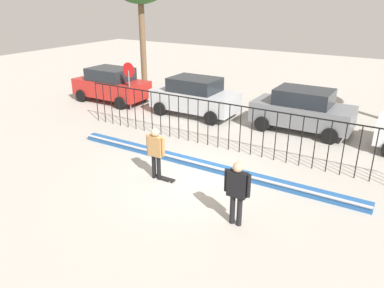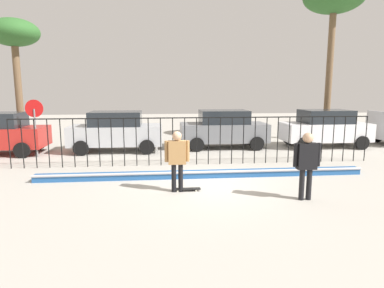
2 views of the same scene
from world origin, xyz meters
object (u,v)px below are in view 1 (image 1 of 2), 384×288
(skateboarder, at_px, (156,149))
(camera_operator, at_px, (237,188))
(parked_car_red, at_px, (111,85))
(stop_sign, at_px, (129,80))
(skateboard, at_px, (164,178))
(parked_car_gray, at_px, (302,110))
(parked_car_silver, at_px, (195,96))

(skateboarder, relative_size, camera_operator, 0.97)
(camera_operator, distance_m, parked_car_red, 13.49)
(stop_sign, bearing_deg, skateboard, -42.39)
(skateboarder, xyz_separation_m, skateboard, (0.28, 0.03, -1.00))
(parked_car_gray, bearing_deg, camera_operator, -89.59)
(skateboard, relative_size, stop_sign, 0.32)
(camera_operator, bearing_deg, parked_car_silver, -4.09)
(skateboard, xyz_separation_m, stop_sign, (-6.12, 5.58, 1.56))
(parked_car_silver, distance_m, stop_sign, 3.53)
(skateboarder, distance_m, skateboard, 1.04)
(skateboard, height_order, parked_car_red, parked_car_red)
(parked_car_silver, bearing_deg, parked_car_red, -174.41)
(skateboard, xyz_separation_m, parked_car_silver, (-2.81, 6.63, 0.91))
(skateboarder, bearing_deg, parked_car_gray, 73.22)
(parked_car_silver, xyz_separation_m, stop_sign, (-3.31, -1.05, 0.64))
(camera_operator, relative_size, stop_sign, 0.73)
(stop_sign, bearing_deg, parked_car_silver, 17.60)
(skateboard, distance_m, parked_car_silver, 7.26)
(skateboarder, xyz_separation_m, parked_car_gray, (2.73, 7.12, -0.09))
(parked_car_gray, bearing_deg, parked_car_silver, -179.18)
(parked_car_red, relative_size, stop_sign, 1.72)
(camera_operator, bearing_deg, skateboard, 29.19)
(camera_operator, relative_size, parked_car_red, 0.42)
(parked_car_gray, relative_size, stop_sign, 1.72)
(skateboard, relative_size, parked_car_red, 0.19)
(camera_operator, height_order, parked_car_gray, parked_car_gray)
(parked_car_silver, bearing_deg, camera_operator, -49.76)
(skateboard, distance_m, parked_car_gray, 7.55)
(parked_car_silver, relative_size, parked_car_gray, 1.00)
(skateboarder, relative_size, parked_car_gray, 0.41)
(parked_car_silver, bearing_deg, skateboard, -64.24)
(skateboard, bearing_deg, stop_sign, 153.09)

